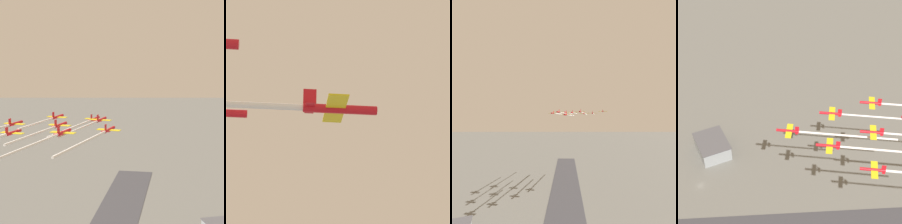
{
  "view_description": "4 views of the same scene",
  "coord_description": "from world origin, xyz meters",
  "views": [
    {
      "loc": [
        95.31,
        244.67,
        114.61
      ],
      "look_at": [
        49.41,
        35.41,
        82.76
      ],
      "focal_mm": 70.0,
      "sensor_mm": 36.0,
      "label": 1
    },
    {
      "loc": [
        5.71,
        76.61,
        50.53
      ],
      "look_at": [
        63.21,
        29.62,
        81.8
      ],
      "focal_mm": 85.0,
      "sensor_mm": 36.0,
      "label": 2
    },
    {
      "loc": [
        1.65,
        -108.13,
        75.92
      ],
      "look_at": [
        53.43,
        25.75,
        81.41
      ],
      "focal_mm": 28.0,
      "sensor_mm": 36.0,
      "label": 3
    },
    {
      "loc": [
        191.06,
        -29.62,
        209.8
      ],
      "look_at": [
        50.38,
        38.44,
        83.21
      ],
      "focal_mm": 70.0,
      "sensor_mm": 36.0,
      "label": 4
    }
  ],
  "objects": [
    {
      "name": "jet_2",
      "position": [
        58.9,
        55.58,
        82.54
      ],
      "size": [
        9.56,
        9.74,
        3.46
      ],
      "rotation": [
        0.0,
        0.0,
        2.57
      ],
      "color": "red"
    },
    {
      "name": "jet_8",
      "position": [
        79.05,
        86.86,
        83.64
      ],
      "size": [
        9.56,
        9.74,
        3.46
      ],
      "rotation": [
        0.0,
        0.0,
        2.57
      ],
      "color": "red"
    },
    {
      "name": "jet_1",
      "position": [
        77.3,
        43.73,
        82.62
      ],
      "size": [
        9.56,
        9.74,
        3.46
      ],
      "rotation": [
        0.0,
        0.0,
        2.57
      ],
      "color": "red"
    },
    {
      "name": "smoke_trail_8",
      "position": [
        95.0,
        111.62,
        83.59
      ],
      "size": [
        27.46,
        42.0,
        0.82
      ],
      "rotation": [
        0.0,
        0.0,
        2.57
      ],
      "color": "white"
    },
    {
      "name": "smoke_trail_5",
      "position": [
        73.97,
        99.18,
        81.99
      ],
      "size": [
        24.02,
        36.6,
        0.91
      ],
      "rotation": [
        0.0,
        0.0,
        2.57
      ],
      "color": "white"
    },
    {
      "name": "jet_4",
      "position": [
        78.17,
        65.29,
        82.57
      ],
      "size": [
        9.56,
        9.74,
        3.46
      ],
      "rotation": [
        0.0,
        0.0,
        2.57
      ],
      "color": "red"
    },
    {
      "name": "jet_0",
      "position": [
        58.03,
        34.02,
        79.43
      ],
      "size": [
        9.56,
        9.74,
        3.46
      ],
      "rotation": [
        0.0,
        0.0,
        2.57
      ],
      "color": "red"
    },
    {
      "name": "jet_3",
      "position": [
        96.57,
        53.44,
        81.83
      ],
      "size": [
        9.56,
        9.74,
        3.46
      ],
      "rotation": [
        0.0,
        0.0,
        2.57
      ],
      "color": "red"
    },
    {
      "name": "jet_7",
      "position": [
        97.45,
        75.01,
        81.99
      ],
      "size": [
        9.56,
        9.74,
        3.46
      ],
      "rotation": [
        0.0,
        0.0,
        2.57
      ],
      "color": "red"
    },
    {
      "name": "smoke_trail_0",
      "position": [
        72.46,
        56.42,
        79.38
      ],
      "size": [
        24.49,
        37.34,
        0.89
      ],
      "rotation": [
        0.0,
        0.0,
        2.57
      ],
      "color": "white"
    },
    {
      "name": "jet_5",
      "position": [
        59.78,
        77.15,
        82.04
      ],
      "size": [
        9.56,
        9.74,
        3.46
      ],
      "rotation": [
        0.0,
        0.0,
        2.57
      ],
      "color": "red"
    },
    {
      "name": "smoke_trail_2",
      "position": [
        71.29,
        74.82,
        82.49
      ],
      "size": [
        20.33,
        30.95,
        0.8
      ],
      "rotation": [
        0.0,
        0.0,
        2.57
      ],
      "color": "white"
    },
    {
      "name": "smoke_trail_4",
      "position": [
        90.36,
        84.2,
        82.52
      ],
      "size": [
        19.98,
        30.34,
        0.89
      ],
      "rotation": [
        0.0,
        0.0,
        2.57
      ],
      "color": "white"
    },
    {
      "name": "smoke_trail_1",
      "position": [
        87.6,
        59.72,
        82.57
      ],
      "size": [
        16.24,
        24.51,
        0.91
      ],
      "rotation": [
        0.0,
        0.0,
        2.57
      ],
      "color": "white"
    }
  ]
}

